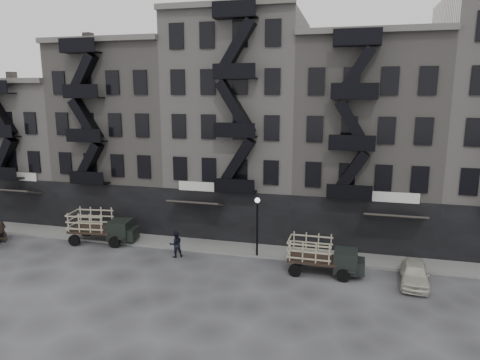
% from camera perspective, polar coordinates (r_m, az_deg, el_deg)
% --- Properties ---
extents(ground, '(140.00, 140.00, 0.00)m').
position_cam_1_polar(ground, '(28.70, -4.83, -11.55)').
color(ground, '#38383A').
rests_on(ground, ground).
extents(sidewalk, '(55.00, 2.50, 0.15)m').
position_cam_1_polar(sidewalk, '(31.98, -2.62, -8.89)').
color(sidewalk, slate).
rests_on(sidewalk, ground).
extents(building_west, '(10.00, 11.35, 13.20)m').
position_cam_1_polar(building_west, '(45.40, -25.27, 3.85)').
color(building_west, gray).
rests_on(building_west, ground).
extents(building_midwest, '(10.00, 11.35, 16.20)m').
position_cam_1_polar(building_midwest, '(39.65, -14.15, 5.82)').
color(building_midwest, slate).
rests_on(building_midwest, ground).
extents(building_center, '(10.00, 11.35, 18.20)m').
position_cam_1_polar(building_center, '(35.92, 0.08, 7.20)').
color(building_center, gray).
rests_on(building_center, ground).
extents(building_mideast, '(10.00, 11.35, 16.20)m').
position_cam_1_polar(building_mideast, '(34.95, 16.25, 4.96)').
color(building_mideast, slate).
rests_on(building_mideast, ground).
extents(lamp_post, '(0.36, 0.36, 4.28)m').
position_cam_1_polar(lamp_post, '(29.35, 2.31, -5.21)').
color(lamp_post, black).
rests_on(lamp_post, ground).
extents(stake_truck_west, '(5.21, 2.58, 2.52)m').
position_cam_1_polar(stake_truck_west, '(34.24, -18.00, -5.66)').
color(stake_truck_west, black).
rests_on(stake_truck_west, ground).
extents(stake_truck_east, '(4.73, 2.04, 2.35)m').
position_cam_1_polar(stake_truck_east, '(27.70, 11.05, -9.63)').
color(stake_truck_east, black).
rests_on(stake_truck_east, ground).
extents(car_east, '(1.93, 4.03, 1.33)m').
position_cam_1_polar(car_east, '(28.10, 22.24, -11.48)').
color(car_east, beige).
rests_on(car_east, ground).
extents(pedestrian_west, '(0.78, 0.66, 1.83)m').
position_cam_1_polar(pedestrian_west, '(37.56, -29.19, -5.91)').
color(pedestrian_west, black).
rests_on(pedestrian_west, ground).
extents(pedestrian_mid, '(1.15, 1.10, 1.87)m').
position_cam_1_polar(pedestrian_mid, '(30.31, -8.55, -8.46)').
color(pedestrian_mid, black).
rests_on(pedestrian_mid, ground).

